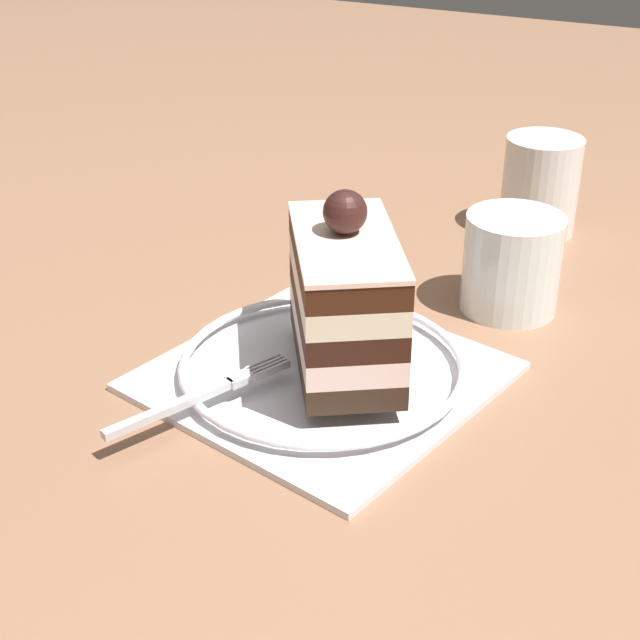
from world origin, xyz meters
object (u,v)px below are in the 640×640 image
at_px(dessert_plate, 320,372).
at_px(drink_glass_far, 540,191).
at_px(fork, 206,393).
at_px(drink_glass_near, 511,268).
at_px(cake_slice, 345,298).

xyz_separation_m(dessert_plate, drink_glass_far, (-0.30, 0.06, 0.03)).
distance_m(fork, drink_glass_far, 0.38).
xyz_separation_m(fork, drink_glass_near, (-0.22, 0.12, 0.01)).
xyz_separation_m(dessert_plate, fork, (0.07, -0.04, 0.01)).
bearing_deg(fork, cake_slice, 143.84).
relative_size(dessert_plate, drink_glass_near, 3.20).
relative_size(fork, drink_glass_near, 1.67).
height_order(dessert_plate, cake_slice, cake_slice).
bearing_deg(fork, drink_glass_far, 165.13).
distance_m(dessert_plate, drink_glass_near, 0.17).
bearing_deg(cake_slice, dessert_plate, -55.33).
relative_size(cake_slice, drink_glass_near, 1.87).
height_order(dessert_plate, fork, fork).
relative_size(fork, drink_glass_far, 1.45).
xyz_separation_m(dessert_plate, cake_slice, (-0.01, 0.01, 0.05)).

